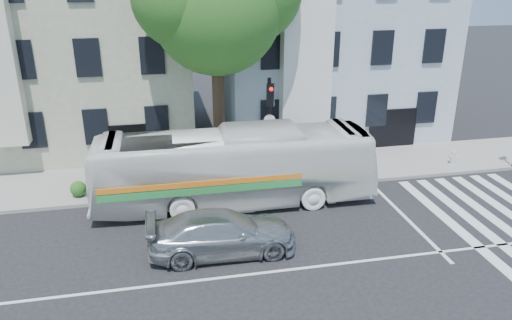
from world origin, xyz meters
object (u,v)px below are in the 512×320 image
object	(u,v)px
traffic_signal	(269,117)
bus	(234,167)
fire_hydrant	(453,157)
sedan	(222,233)

from	to	relation	value
traffic_signal	bus	bearing A→B (deg)	-115.67
bus	fire_hydrant	world-z (taller)	bus
bus	fire_hydrant	xyz separation A→B (m)	(11.08, 1.81, -1.07)
sedan	traffic_signal	distance (m)	6.57
bus	traffic_signal	size ratio (longest dim) A/B	2.39
fire_hydrant	traffic_signal	bearing A→B (deg)	-179.63
bus	fire_hydrant	distance (m)	11.27
sedan	traffic_signal	bearing A→B (deg)	-27.28
bus	traffic_signal	distance (m)	2.95
traffic_signal	fire_hydrant	size ratio (longest dim) A/B	6.61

